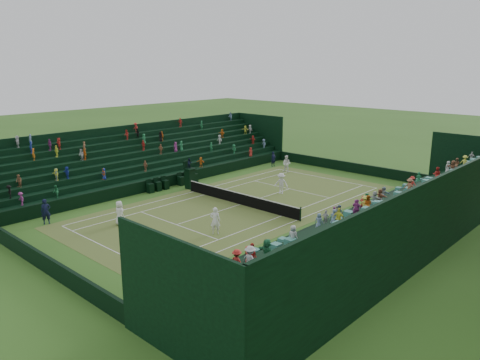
# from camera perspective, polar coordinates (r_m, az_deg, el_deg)

# --- Properties ---
(ground) EXTENTS (160.00, 160.00, 0.00)m
(ground) POSITION_cam_1_polar(r_m,az_deg,el_deg) (36.62, 0.00, -3.04)
(ground) COLOR #35631F
(ground) RESTS_ON ground
(court_surface) EXTENTS (12.97, 26.77, 0.01)m
(court_surface) POSITION_cam_1_polar(r_m,az_deg,el_deg) (36.61, 0.00, -3.03)
(court_surface) COLOR #427928
(court_surface) RESTS_ON ground
(perimeter_wall_north) EXTENTS (17.17, 0.20, 1.00)m
(perimeter_wall_north) POSITION_cam_1_polar(r_m,az_deg,el_deg) (48.94, 12.80, 1.62)
(perimeter_wall_north) COLOR black
(perimeter_wall_north) RESTS_ON ground
(perimeter_wall_south) EXTENTS (17.17, 0.20, 1.00)m
(perimeter_wall_south) POSITION_cam_1_polar(r_m,az_deg,el_deg) (27.74, -23.28, -8.90)
(perimeter_wall_south) COLOR black
(perimeter_wall_south) RESTS_ON ground
(perimeter_wall_east) EXTENTS (0.20, 31.77, 1.00)m
(perimeter_wall_east) POSITION_cam_1_polar(r_m,az_deg,el_deg) (31.58, 11.38, -5.21)
(perimeter_wall_east) COLOR black
(perimeter_wall_east) RESTS_ON ground
(perimeter_wall_west) EXTENTS (0.20, 31.77, 1.00)m
(perimeter_wall_west) POSITION_cam_1_polar(r_m,az_deg,el_deg) (42.51, -8.39, -0.05)
(perimeter_wall_west) COLOR black
(perimeter_wall_west) RESTS_ON ground
(north_grandstand) EXTENTS (6.60, 32.00, 4.90)m
(north_grandstand) POSITION_cam_1_polar(r_m,az_deg,el_deg) (29.42, 18.42, -4.97)
(north_grandstand) COLOR black
(north_grandstand) RESTS_ON ground
(south_grandstand) EXTENTS (6.60, 32.00, 4.90)m
(south_grandstand) POSITION_cam_1_polar(r_m,az_deg,el_deg) (45.54, -11.74, 2.10)
(south_grandstand) COLOR black
(south_grandstand) RESTS_ON ground
(tennis_net) EXTENTS (11.67, 0.10, 1.06)m
(tennis_net) POSITION_cam_1_polar(r_m,az_deg,el_deg) (36.46, 0.00, -2.25)
(tennis_net) COLOR black
(tennis_net) RESTS_ON ground
(umpire_chair) EXTENTS (0.87, 0.87, 2.72)m
(umpire_chair) POSITION_cam_1_polar(r_m,az_deg,el_deg) (41.26, -6.14, 0.54)
(umpire_chair) COLOR black
(umpire_chair) RESTS_ON ground
(courtside_chairs) EXTENTS (0.53, 5.50, 1.15)m
(courtside_chairs) POSITION_cam_1_polar(r_m,az_deg,el_deg) (42.06, -8.15, -0.29)
(courtside_chairs) COLOR black
(courtside_chairs) RESTS_ON ground
(player_near_west) EXTENTS (0.86, 0.59, 1.69)m
(player_near_west) POSITION_cam_1_polar(r_m,az_deg,el_deg) (32.99, -14.47, -3.91)
(player_near_west) COLOR white
(player_near_west) RESTS_ON ground
(player_near_east) EXTENTS (0.78, 0.76, 1.82)m
(player_near_east) POSITION_cam_1_polar(r_m,az_deg,el_deg) (30.29, -3.04, -4.97)
(player_near_east) COLOR white
(player_near_east) RESTS_ON ground
(player_far_west) EXTENTS (0.96, 0.83, 1.72)m
(player_far_west) POSITION_cam_1_polar(r_m,az_deg,el_deg) (47.53, 5.70, 1.98)
(player_far_west) COLOR white
(player_far_west) RESTS_ON ground
(player_far_east) EXTENTS (1.33, 1.11, 1.79)m
(player_far_east) POSITION_cam_1_polar(r_m,az_deg,el_deg) (39.60, 5.05, -0.42)
(player_far_east) COLOR white
(player_far_east) RESTS_ON ground
(line_judge_north) EXTENTS (0.48, 0.64, 1.59)m
(line_judge_north) POSITION_cam_1_polar(r_m,az_deg,el_deg) (50.12, 4.09, 2.57)
(line_judge_north) COLOR black
(line_judge_north) RESTS_ON ground
(line_judge_south) EXTENTS (0.62, 0.75, 1.76)m
(line_judge_south) POSITION_cam_1_polar(r_m,az_deg,el_deg) (34.80, -22.59, -3.57)
(line_judge_south) COLOR black
(line_judge_south) RESTS_ON ground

